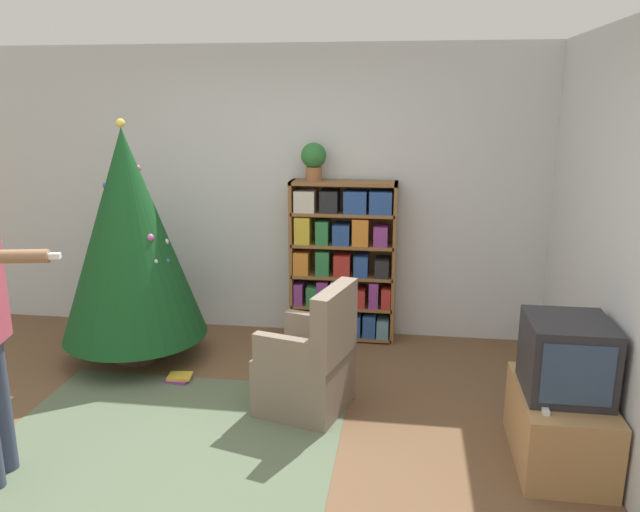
# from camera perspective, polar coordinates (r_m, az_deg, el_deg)

# --- Properties ---
(ground_plane) EXTENTS (14.00, 14.00, 0.00)m
(ground_plane) POSITION_cam_1_polar(r_m,az_deg,el_deg) (4.04, -9.80, -18.02)
(ground_plane) COLOR brown
(wall_back) EXTENTS (8.00, 0.10, 2.60)m
(wall_back) POSITION_cam_1_polar(r_m,az_deg,el_deg) (5.73, -3.31, 5.81)
(wall_back) COLOR silver
(wall_back) RESTS_ON ground_plane
(area_rug) EXTENTS (2.19, 1.79, 0.01)m
(area_rug) POSITION_cam_1_polar(r_m,az_deg,el_deg) (4.32, -13.65, -15.89)
(area_rug) COLOR #56664C
(area_rug) RESTS_ON ground_plane
(bookshelf) EXTENTS (0.94, 0.26, 1.44)m
(bookshelf) POSITION_cam_1_polar(r_m,az_deg,el_deg) (5.56, 2.07, -0.55)
(bookshelf) COLOR brown
(bookshelf) RESTS_ON ground_plane
(tv_stand) EXTENTS (0.51, 0.83, 0.45)m
(tv_stand) POSITION_cam_1_polar(r_m,az_deg,el_deg) (4.14, 21.02, -14.37)
(tv_stand) COLOR tan
(tv_stand) RESTS_ON ground_plane
(television) EXTENTS (0.47, 0.51, 0.45)m
(television) POSITION_cam_1_polar(r_m,az_deg,el_deg) (3.95, 21.62, -8.58)
(television) COLOR #28282D
(television) RESTS_ON tv_stand
(game_remote) EXTENTS (0.04, 0.12, 0.02)m
(game_remote) POSITION_cam_1_polar(r_m,az_deg,el_deg) (3.78, 19.85, -13.00)
(game_remote) COLOR white
(game_remote) RESTS_ON tv_stand
(christmas_tree) EXTENTS (1.17, 1.17, 1.99)m
(christmas_tree) POSITION_cam_1_polar(r_m,az_deg,el_deg) (5.25, -17.05, 1.80)
(christmas_tree) COLOR #4C3323
(christmas_tree) RESTS_ON ground_plane
(armchair) EXTENTS (0.70, 0.69, 0.92)m
(armchair) POSITION_cam_1_polar(r_m,az_deg,el_deg) (4.42, -0.96, -10.08)
(armchair) COLOR #7A6B5B
(armchair) RESTS_ON ground_plane
(potted_plant) EXTENTS (0.22, 0.22, 0.33)m
(potted_plant) POSITION_cam_1_polar(r_m,az_deg,el_deg) (5.44, -0.58, 8.88)
(potted_plant) COLOR #935B38
(potted_plant) RESTS_ON bookshelf
(book_pile_near_tree) EXTENTS (0.21, 0.18, 0.05)m
(book_pile_near_tree) POSITION_cam_1_polar(r_m,az_deg,el_deg) (5.07, -12.76, -10.83)
(book_pile_near_tree) COLOR #843889
(book_pile_near_tree) RESTS_ON ground_plane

